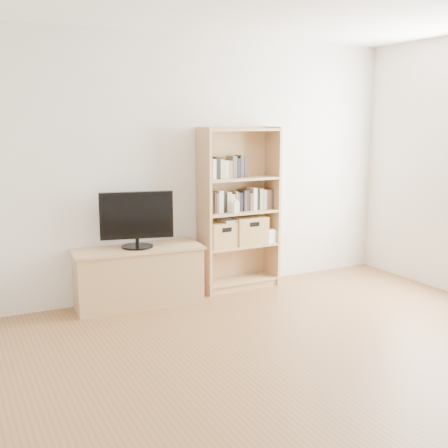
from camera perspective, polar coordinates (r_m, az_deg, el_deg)
floor at (r=4.06m, az=13.11°, el=-15.59°), size 4.50×5.00×0.01m
back_wall at (r=5.80m, az=-2.39°, el=5.85°), size 4.50×0.02×2.60m
tv_stand at (r=5.50m, az=-8.70°, el=-5.39°), size 1.23×0.53×0.55m
bookshelf at (r=5.89m, az=1.58°, el=1.53°), size 0.86×0.33×1.70m
television at (r=5.38m, az=-8.87°, el=0.47°), size 0.69×0.20×0.54m
books_row_mid at (r=5.89m, az=1.49°, el=2.38°), size 0.79×0.18×0.21m
books_row_upper at (r=5.76m, az=-0.13°, el=5.72°), size 0.41×0.18×0.21m
baby_monitor at (r=5.75m, az=1.24°, el=1.70°), size 0.06×0.04×0.11m
basket_left at (r=5.82m, az=-0.35°, el=-1.06°), size 0.33×0.28×0.26m
basket_right at (r=5.98m, az=2.45°, el=-0.61°), size 0.36×0.30×0.29m
laptop at (r=5.87m, az=1.06°, el=0.44°), size 0.30×0.21×0.02m
magazine_stack at (r=6.09m, az=3.97°, el=-1.22°), size 0.23×0.30×0.12m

